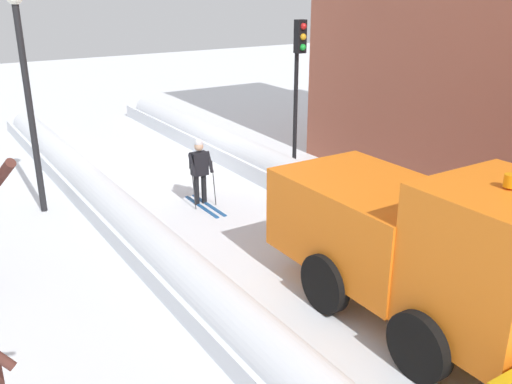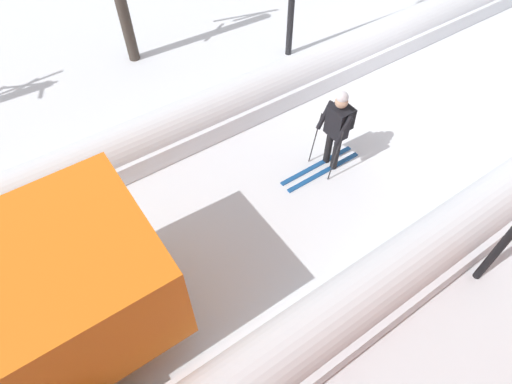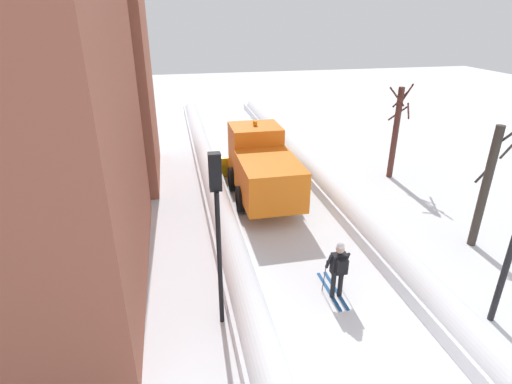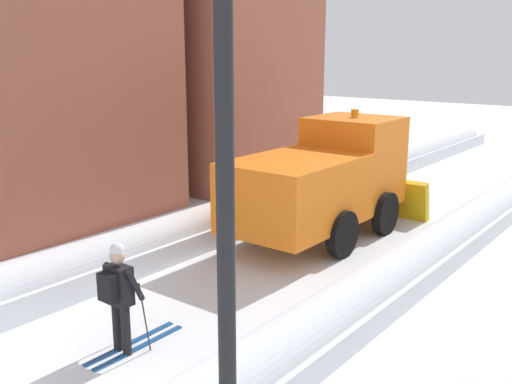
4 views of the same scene
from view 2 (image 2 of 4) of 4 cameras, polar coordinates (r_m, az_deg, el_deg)
name	(u,v)px [view 2 (image 2 of 4)]	position (r m, az deg, el deg)	size (l,w,h in m)	color
skier	(337,127)	(8.18, 10.82, 8.56)	(0.62, 1.80, 1.81)	black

